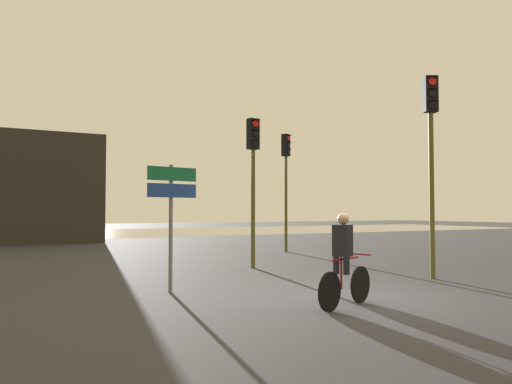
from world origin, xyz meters
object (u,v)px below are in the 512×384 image
at_px(traffic_light_far_right, 286,170).
at_px(traffic_light_near_right, 431,139).
at_px(cyclist, 344,260).
at_px(direction_sign_post, 172,204).
at_px(traffic_light_center, 253,164).

relative_size(traffic_light_far_right, traffic_light_near_right, 0.96).
xyz_separation_m(traffic_light_near_right, cyclist, (-4.21, -1.91, -2.62)).
height_order(direction_sign_post, cyclist, direction_sign_post).
xyz_separation_m(direction_sign_post, cyclist, (2.12, -2.89, -0.97)).
distance_m(traffic_light_near_right, direction_sign_post, 6.61).
height_order(traffic_light_near_right, cyclist, traffic_light_near_right).
xyz_separation_m(traffic_light_near_right, direction_sign_post, (-6.33, 0.97, -1.65)).
distance_m(traffic_light_center, traffic_light_far_right, 5.91).
distance_m(traffic_light_center, cyclist, 6.54).
distance_m(traffic_light_center, traffic_light_near_right, 4.98).
bearing_deg(cyclist, traffic_light_center, 144.75).
relative_size(traffic_light_center, traffic_light_far_right, 0.91).
bearing_deg(traffic_light_near_right, direction_sign_post, 16.19).
xyz_separation_m(traffic_light_center, traffic_light_near_right, (2.83, -4.08, 0.41)).
height_order(traffic_light_near_right, direction_sign_post, traffic_light_near_right).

